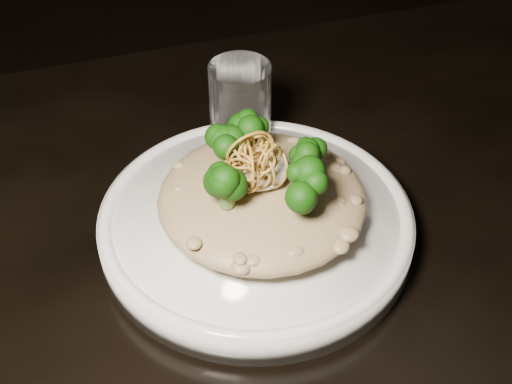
% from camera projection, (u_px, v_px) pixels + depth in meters
% --- Properties ---
extents(table, '(1.10, 0.80, 0.75)m').
position_uv_depth(table, '(332.00, 316.00, 0.69)').
color(table, black).
rests_on(table, ground).
extents(plate, '(0.28, 0.28, 0.03)m').
position_uv_depth(plate, '(256.00, 225.00, 0.64)').
color(plate, silver).
rests_on(plate, table).
extents(risotto, '(0.18, 0.18, 0.04)m').
position_uv_depth(risotto, '(262.00, 198.00, 0.62)').
color(risotto, brown).
rests_on(risotto, plate).
extents(broccoli, '(0.14, 0.14, 0.05)m').
position_uv_depth(broccoli, '(262.00, 159.00, 0.59)').
color(broccoli, black).
rests_on(broccoli, risotto).
extents(cheese, '(0.06, 0.06, 0.02)m').
position_uv_depth(cheese, '(257.00, 168.00, 0.60)').
color(cheese, white).
rests_on(cheese, risotto).
extents(shallots, '(0.06, 0.06, 0.04)m').
position_uv_depth(shallots, '(254.00, 153.00, 0.58)').
color(shallots, brown).
rests_on(shallots, cheese).
extents(drinking_glass, '(0.08, 0.08, 0.11)m').
position_uv_depth(drinking_glass, '(240.00, 113.00, 0.70)').
color(drinking_glass, white).
rests_on(drinking_glass, table).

